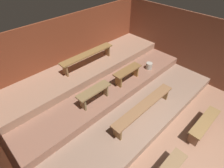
{
  "coord_description": "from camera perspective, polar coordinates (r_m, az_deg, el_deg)",
  "views": [
    {
      "loc": [
        -2.98,
        0.16,
        4.22
      ],
      "look_at": [
        0.15,
        3.34,
        0.58
      ],
      "focal_mm": 28.98,
      "sensor_mm": 36.0,
      "label": 1
    }
  ],
  "objects": [
    {
      "name": "platform_middle",
      "position": [
        6.2,
        -5.35,
        0.76
      ],
      "size": [
        6.35,
        2.54,
        0.26
      ],
      "primitive_type": "cube",
      "color": "#946551",
      "rests_on": "platform_lower"
    },
    {
      "name": "bench_middle_right",
      "position": [
        5.85,
        4.87,
        3.69
      ],
      "size": [
        1.05,
        0.31,
        0.44
      ],
      "color": "olive",
      "rests_on": "platform_middle"
    },
    {
      "name": "wall_back",
      "position": [
        6.69,
        -13.09,
        10.9
      ],
      "size": [
        7.15,
        0.06,
        2.31
      ],
      "primitive_type": "cube",
      "color": "brown",
      "rests_on": "ground"
    },
    {
      "name": "ground",
      "position": [
        5.76,
        3.84,
        -8.62
      ],
      "size": [
        7.15,
        6.08,
        0.08
      ],
      "primitive_type": "cube",
      "color": "#9D6E55"
    },
    {
      "name": "bench_middle_left",
      "position": [
        5.08,
        -5.69,
        -2.76
      ],
      "size": [
        1.05,
        0.31,
        0.44
      ],
      "color": "olive",
      "rests_on": "platform_middle"
    },
    {
      "name": "bench_upper_center",
      "position": [
        6.21,
        -7.75,
        8.93
      ],
      "size": [
        2.05,
        0.31,
        0.44
      ],
      "color": "olive",
      "rests_on": "platform_upper"
    },
    {
      "name": "platform_upper",
      "position": [
        6.41,
        -8.71,
        4.74
      ],
      "size": [
        6.35,
        1.43,
        0.26
      ],
      "primitive_type": "cube",
      "color": "#A37A60",
      "rests_on": "platform_middle"
    },
    {
      "name": "wall_right",
      "position": [
        7.33,
        21.81,
        11.67
      ],
      "size": [
        0.06,
        6.08,
        2.31
      ],
      "primitive_type": "cube",
      "color": "brown",
      "rests_on": "ground"
    },
    {
      "name": "pail_middle",
      "position": [
        6.65,
        11.61,
        5.64
      ],
      "size": [
        0.22,
        0.22,
        0.24
      ],
      "primitive_type": "cylinder",
      "color": "#B2A899",
      "rests_on": "platform_middle"
    },
    {
      "name": "bench_lower_center",
      "position": [
        5.06,
        10.1,
        -7.02
      ],
      "size": [
        2.32,
        0.31,
        0.44
      ],
      "color": "#916440",
      "rests_on": "platform_lower"
    },
    {
      "name": "platform_lower",
      "position": [
        5.96,
        -0.86,
        -4.14
      ],
      "size": [
        6.35,
        3.93,
        0.26
      ],
      "primitive_type": "cube",
      "color": "#957460",
      "rests_on": "ground"
    },
    {
      "name": "wall_left",
      "position": [
        3.95,
        -30.87,
        -20.1
      ],
      "size": [
        0.06,
        6.08,
        2.31
      ],
      "primitive_type": "cube",
      "color": "brown",
      "rests_on": "ground"
    },
    {
      "name": "bench_floor_right",
      "position": [
        5.54,
        27.11,
        -11.01
      ],
      "size": [
        1.33,
        0.31,
        0.44
      ],
      "color": "olive",
      "rests_on": "ground"
    }
  ]
}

